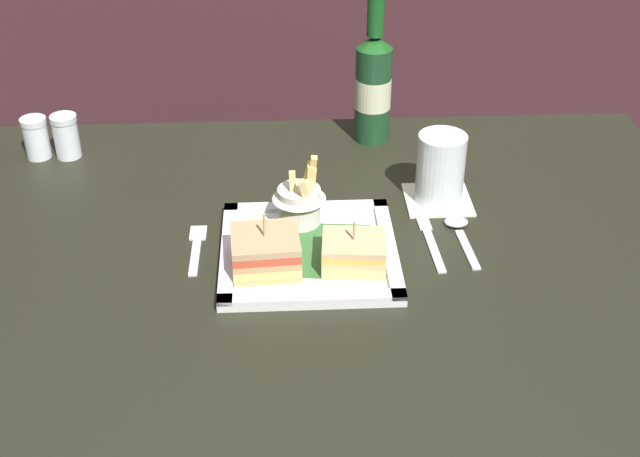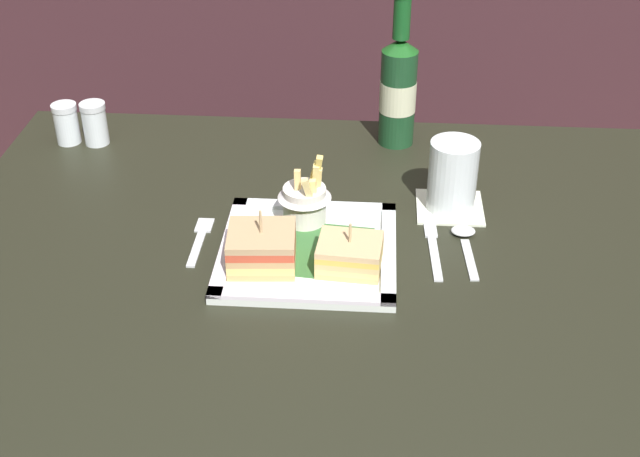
{
  "view_description": "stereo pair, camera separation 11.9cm",
  "coord_description": "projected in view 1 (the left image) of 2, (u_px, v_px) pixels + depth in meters",
  "views": [
    {
      "loc": [
        -0.07,
        -1.0,
        1.42
      ],
      "look_at": [
        -0.02,
        -0.01,
        0.77
      ],
      "focal_mm": 48.43,
      "sensor_mm": 36.0,
      "label": 1
    },
    {
      "loc": [
        0.05,
        -1.0,
        1.42
      ],
      "look_at": [
        -0.02,
        -0.01,
        0.77
      ],
      "focal_mm": 48.43,
      "sensor_mm": 36.0,
      "label": 2
    }
  ],
  "objects": [
    {
      "name": "sandwich_half_right",
      "position": [
        354.0,
        252.0,
        1.15
      ],
      "size": [
        0.09,
        0.08,
        0.07
      ],
      "color": "tan",
      "rests_on": "square_plate"
    },
    {
      "name": "square_plate",
      "position": [
        309.0,
        252.0,
        1.2
      ],
      "size": [
        0.24,
        0.24,
        0.02
      ],
      "color": "white",
      "rests_on": "dining_table"
    },
    {
      "name": "fries_cup",
      "position": [
        300.0,
        198.0,
        1.23
      ],
      "size": [
        0.08,
        0.08,
        0.11
      ],
      "color": "silver",
      "rests_on": "square_plate"
    },
    {
      "name": "salt_shaker",
      "position": [
        37.0,
        140.0,
        1.43
      ],
      "size": [
        0.04,
        0.04,
        0.07
      ],
      "color": "silver",
      "rests_on": "dining_table"
    },
    {
      "name": "fork",
      "position": [
        196.0,
        246.0,
        1.22
      ],
      "size": [
        0.02,
        0.12,
        0.0
      ],
      "color": "silver",
      "rests_on": "dining_table"
    },
    {
      "name": "beer_bottle",
      "position": [
        373.0,
        85.0,
        1.45
      ],
      "size": [
        0.06,
        0.06,
        0.26
      ],
      "color": "#1A4223",
      "rests_on": "dining_table"
    },
    {
      "name": "knife",
      "position": [
        428.0,
        233.0,
        1.25
      ],
      "size": [
        0.02,
        0.18,
        0.0
      ],
      "color": "silver",
      "rests_on": "dining_table"
    },
    {
      "name": "sandwich_half_left",
      "position": [
        266.0,
        252.0,
        1.15
      ],
      "size": [
        0.1,
        0.09,
        0.08
      ],
      "color": "tan",
      "rests_on": "square_plate"
    },
    {
      "name": "spoon",
      "position": [
        459.0,
        229.0,
        1.25
      ],
      "size": [
        0.04,
        0.13,
        0.01
      ],
      "color": "silver",
      "rests_on": "dining_table"
    },
    {
      "name": "pepper_shaker",
      "position": [
        67.0,
        139.0,
        1.43
      ],
      "size": [
        0.04,
        0.04,
        0.07
      ],
      "color": "silver",
      "rests_on": "dining_table"
    },
    {
      "name": "drink_coaster",
      "position": [
        438.0,
        200.0,
        1.33
      ],
      "size": [
        0.1,
        0.1,
        0.0
      ],
      "primitive_type": "cube",
      "color": "white",
      "rests_on": "dining_table"
    },
    {
      "name": "water_glass",
      "position": [
        440.0,
        172.0,
        1.3
      ],
      "size": [
        0.07,
        0.07,
        0.11
      ],
      "color": "silver",
      "rests_on": "dining_table"
    },
    {
      "name": "dining_table",
      "position": [
        331.0,
        305.0,
        1.27
      ],
      "size": [
        1.14,
        0.84,
        0.73
      ],
      "color": "black",
      "rests_on": "ground_plane"
    }
  ]
}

